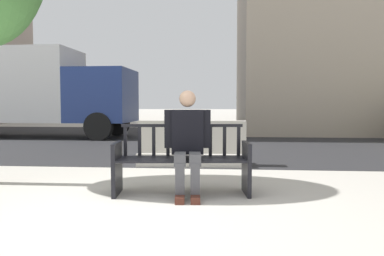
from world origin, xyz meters
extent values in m
plane|color=#B7B2A8|center=(0.00, 0.00, 0.00)|extent=(200.00, 200.00, 0.00)
cube|color=#28282B|center=(0.00, 8.70, 0.00)|extent=(120.00, 12.00, 0.01)
cube|color=black|center=(-0.32, 0.72, 0.33)|extent=(0.10, 0.52, 0.66)
cube|color=black|center=(1.31, 0.88, 0.33)|extent=(0.10, 0.52, 0.66)
cube|color=black|center=(0.49, 0.80, 0.22)|extent=(0.07, 0.33, 0.45)
cube|color=black|center=(0.51, 0.58, 0.45)|extent=(1.60, 0.22, 0.02)
cube|color=black|center=(0.50, 0.69, 0.45)|extent=(1.60, 0.22, 0.02)
cube|color=black|center=(0.49, 0.80, 0.45)|extent=(1.60, 0.22, 0.02)
cube|color=black|center=(0.48, 0.92, 0.45)|extent=(1.60, 0.22, 0.02)
cube|color=black|center=(0.47, 1.03, 0.45)|extent=(1.60, 0.22, 0.02)
cube|color=black|center=(0.47, 1.04, 0.86)|extent=(1.60, 0.19, 0.04)
cube|color=black|center=(-0.28, 0.97, 0.65)|extent=(0.05, 0.03, 0.38)
cube|color=black|center=(-0.09, 0.99, 0.65)|extent=(0.05, 0.03, 0.38)
cube|color=black|center=(0.09, 1.01, 0.65)|extent=(0.05, 0.03, 0.38)
cube|color=black|center=(0.28, 1.02, 0.65)|extent=(0.05, 0.03, 0.38)
cube|color=black|center=(0.47, 1.04, 0.65)|extent=(0.05, 0.03, 0.38)
cube|color=black|center=(0.65, 1.06, 0.65)|extent=(0.05, 0.03, 0.38)
cube|color=black|center=(0.84, 1.08, 0.65)|extent=(0.05, 0.03, 0.38)
cube|color=black|center=(1.03, 1.10, 0.65)|extent=(0.05, 0.03, 0.38)
cube|color=black|center=(1.21, 1.12, 0.65)|extent=(0.05, 0.03, 0.38)
cube|color=black|center=(-0.32, 0.71, 0.65)|extent=(0.09, 0.46, 0.03)
cube|color=black|center=(1.31, 0.86, 0.65)|extent=(0.09, 0.46, 0.03)
cube|color=black|center=(0.56, 0.88, 0.79)|extent=(0.42, 0.28, 0.56)
sphere|color=tan|center=(0.56, 0.86, 1.21)|extent=(0.21, 0.21, 0.21)
cube|color=#4C4C51|center=(0.49, 0.65, 0.48)|extent=(0.18, 0.45, 0.14)
cube|color=#4C4C51|center=(0.67, 0.67, 0.48)|extent=(0.18, 0.45, 0.14)
cube|color=#4C4C51|center=(0.50, 0.48, 0.23)|extent=(0.12, 0.12, 0.45)
cube|color=#4C4C51|center=(0.68, 0.50, 0.23)|extent=(0.12, 0.12, 0.45)
cube|color=#4C2319|center=(0.51, 0.40, 0.04)|extent=(0.13, 0.27, 0.08)
cube|color=#4C2319|center=(0.69, 0.42, 0.04)|extent=(0.13, 0.27, 0.08)
cube|color=black|center=(0.32, 0.83, 0.83)|extent=(0.10, 0.13, 0.48)
cube|color=black|center=(0.80, 0.87, 0.83)|extent=(0.10, 0.13, 0.48)
cube|color=#ADA89E|center=(0.42, 3.11, 0.12)|extent=(2.01, 0.70, 0.24)
cube|color=#ADA89E|center=(0.42, 3.11, 0.54)|extent=(2.00, 0.32, 0.60)
cube|color=navy|center=(-3.15, 8.73, 1.45)|extent=(2.02, 2.22, 1.80)
cube|color=silver|center=(-6.55, 8.76, 1.80)|extent=(4.82, 2.25, 2.50)
cylinder|color=black|center=(-2.94, 9.75, 0.45)|extent=(0.90, 0.29, 0.90)
cylinder|color=black|center=(-2.96, 7.71, 0.45)|extent=(0.90, 0.29, 0.90)
camera|label=1|loc=(1.02, -3.86, 1.13)|focal=35.00mm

